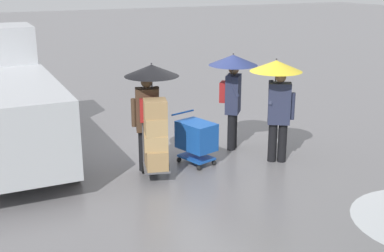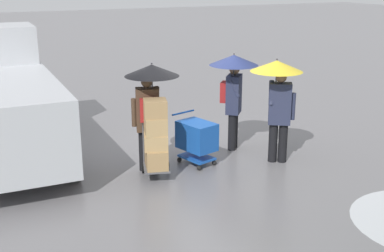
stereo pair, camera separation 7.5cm
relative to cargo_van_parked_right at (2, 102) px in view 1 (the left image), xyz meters
name	(u,v)px [view 1 (the left image)]	position (x,y,z in m)	size (l,w,h in m)	color
ground_plane	(183,151)	(-3.48, 1.40, -1.18)	(90.00, 90.00, 0.00)	slate
cargo_van_parked_right	(2,102)	(0.00, 0.00, 0.00)	(2.29, 5.38, 2.60)	#B7BABF
shopping_cart_vendor	(196,137)	(-3.41, 2.18, -0.61)	(0.75, 0.94, 1.02)	#1951B2
hand_dolly_boxes	(156,137)	(-2.39, 2.53, -0.36)	(0.70, 0.82, 1.54)	#515156
pedestrian_pink_side	(277,87)	(-4.94, 2.76, 0.39)	(1.04, 1.04, 2.15)	black
pedestrian_black_side	(150,93)	(-2.46, 2.10, 0.39)	(1.04, 1.04, 2.15)	black
pedestrian_white_side	(233,80)	(-4.52, 1.72, 0.39)	(1.04, 1.04, 2.15)	black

